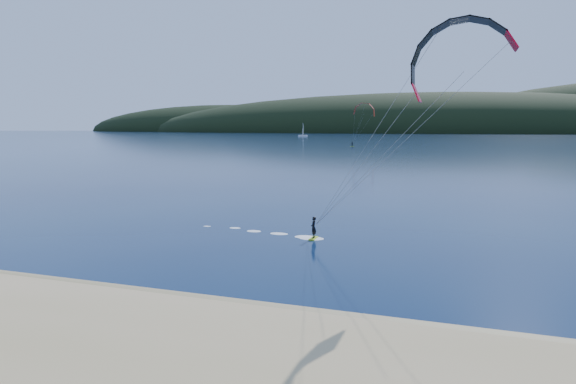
{
  "coord_description": "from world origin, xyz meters",
  "views": [
    {
      "loc": [
        12.77,
        -16.6,
        8.64
      ],
      "look_at": [
        3.58,
        10.0,
        5.0
      ],
      "focal_mm": 31.72,
      "sensor_mm": 36.0,
      "label": 1
    }
  ],
  "objects": [
    {
      "name": "sailboat",
      "position": [
        -118.84,
        403.74,
        0.88
      ],
      "size": [
        8.52,
        5.31,
        11.87
      ],
      "color": "white",
      "rests_on": "ground"
    },
    {
      "name": "kitesurfer_near",
      "position": [
        11.9,
        17.29,
        11.43
      ],
      "size": [
        24.8,
        6.32,
        16.1
      ],
      "color": "#B5E01A",
      "rests_on": "ground"
    },
    {
      "name": "wet_sand",
      "position": [
        0.0,
        4.5,
        0.05
      ],
      "size": [
        220.0,
        2.5,
        0.1
      ],
      "color": "#907F53",
      "rests_on": "ground"
    },
    {
      "name": "ground",
      "position": [
        0.0,
        0.0,
        0.0
      ],
      "size": [
        1800.0,
        1800.0,
        0.0
      ],
      "primitive_type": "plane",
      "color": "#08193D",
      "rests_on": "ground"
    },
    {
      "name": "headland",
      "position": [
        0.63,
        745.28,
        0.0
      ],
      "size": [
        1200.0,
        310.0,
        140.0
      ],
      "color": "black",
      "rests_on": "ground"
    },
    {
      "name": "kitesurfer_far",
      "position": [
        -27.2,
        196.14,
        13.78
      ],
      "size": [
        11.06,
        5.95,
        16.55
      ],
      "color": "#B5E01A",
      "rests_on": "ground"
    }
  ]
}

